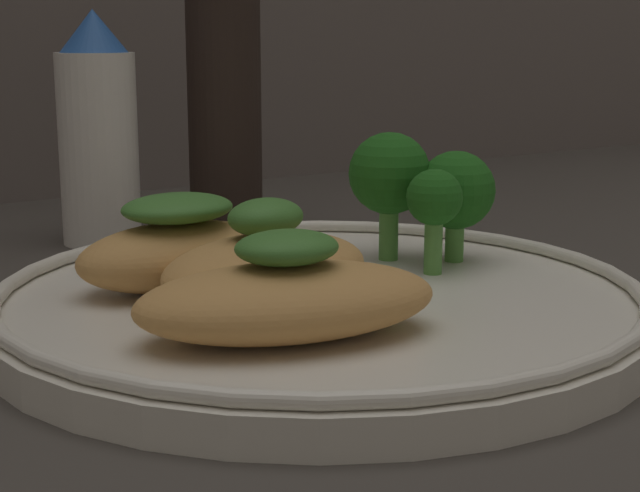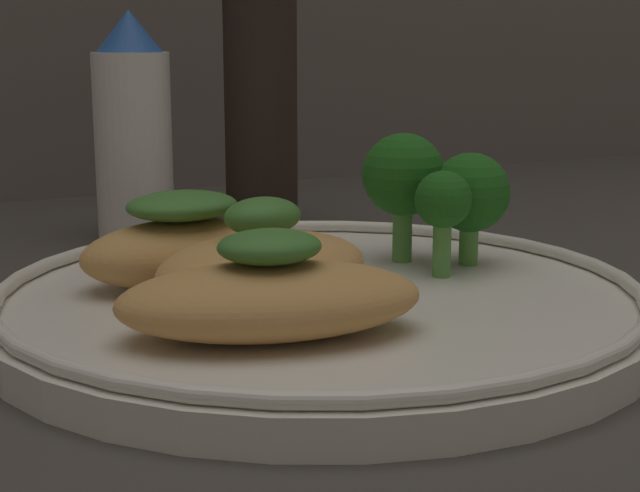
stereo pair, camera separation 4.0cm
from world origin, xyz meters
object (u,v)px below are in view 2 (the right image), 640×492
(broccoli_bunch, at_px, (435,187))
(pepper_grinder, at_px, (261,104))
(sauce_bottle, at_px, (133,131))
(plate, at_px, (320,303))

(broccoli_bunch, bearing_deg, pepper_grinder, 90.38)
(broccoli_bunch, relative_size, pepper_grinder, 0.39)
(broccoli_bunch, height_order, sauce_bottle, sauce_bottle)
(broccoli_bunch, xyz_separation_m, sauce_bottle, (-0.08, 0.19, 0.01))
(sauce_bottle, height_order, pepper_grinder, pepper_grinder)
(plate, relative_size, broccoli_bunch, 4.17)
(sauce_bottle, distance_m, pepper_grinder, 0.08)
(pepper_grinder, bearing_deg, sauce_bottle, 180.00)
(plate, xyz_separation_m, pepper_grinder, (0.07, 0.21, 0.07))
(broccoli_bunch, height_order, pepper_grinder, pepper_grinder)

